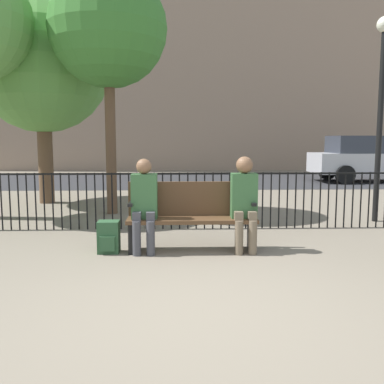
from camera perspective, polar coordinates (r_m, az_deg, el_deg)
ground_plane at (r=3.88m, az=1.09°, el=-15.64°), size 80.00×80.00×0.00m
park_bench at (r=5.81m, az=-0.03°, el=-2.90°), size 1.73×0.45×0.92m
seated_person_0 at (r=5.67m, az=-6.39°, el=-1.16°), size 0.34×0.39×1.25m
seated_person_1 at (r=5.72m, az=6.99°, el=-0.86°), size 0.34×0.39×1.27m
backpack at (r=5.79m, az=-11.05°, el=-5.94°), size 0.28×0.27×0.43m
fence_railing at (r=7.14m, az=-0.53°, el=-0.51°), size 9.01×0.03×0.95m
tree_0 at (r=8.98m, az=-11.12°, el=20.53°), size 2.29×2.29×4.78m
tree_1 at (r=10.76m, az=-19.41°, el=15.69°), size 3.11×3.11×4.76m
lamp_post at (r=8.49m, az=23.97°, el=12.56°), size 0.28×0.28×3.63m
street_surface at (r=15.65m, az=-1.25°, el=1.56°), size 24.00×6.00×0.01m
parked_car_0 at (r=16.38m, az=22.67°, el=4.21°), size 4.20×1.94×1.62m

